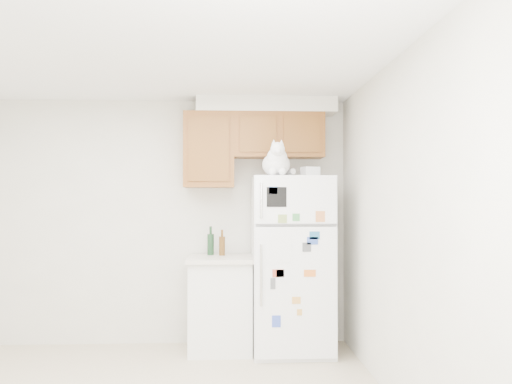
{
  "coord_description": "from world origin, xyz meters",
  "views": [
    {
      "loc": [
        0.7,
        -3.63,
        1.47
      ],
      "look_at": [
        0.96,
        1.55,
        1.55
      ],
      "focal_mm": 38.0,
      "sensor_mm": 36.0,
      "label": 1
    }
  ],
  "objects": [
    {
      "name": "base_counter",
      "position": [
        0.62,
        1.68,
        0.46
      ],
      "size": [
        0.64,
        0.64,
        0.92
      ],
      "color": "white",
      "rests_on": "ground_plane"
    },
    {
      "name": "room_shell",
      "position": [
        0.12,
        0.24,
        1.67
      ],
      "size": [
        3.84,
        4.04,
        2.52
      ],
      "color": "silver",
      "rests_on": "ground_plane"
    },
    {
      "name": "storage_box_back",
      "position": [
        1.51,
        1.73,
        1.75
      ],
      "size": [
        0.21,
        0.17,
        0.1
      ],
      "primitive_type": "cube",
      "rotation": [
        0.0,
        0.0,
        -0.25
      ],
      "color": "white",
      "rests_on": "refrigerator"
    },
    {
      "name": "cat",
      "position": [
        1.15,
        1.42,
        1.82
      ],
      "size": [
        0.32,
        0.47,
        0.33
      ],
      "color": "white",
      "rests_on": "refrigerator"
    },
    {
      "name": "bottle_green",
      "position": [
        0.51,
        1.83,
        1.06
      ],
      "size": [
        0.07,
        0.07,
        0.29
      ],
      "primitive_type": null,
      "color": "#19381E",
      "rests_on": "base_counter"
    },
    {
      "name": "bottle_amber",
      "position": [
        0.63,
        1.78,
        1.05
      ],
      "size": [
        0.06,
        0.06,
        0.26
      ],
      "primitive_type": null,
      "color": "#593814",
      "rests_on": "base_counter"
    },
    {
      "name": "storage_box_front",
      "position": [
        1.48,
        1.51,
        1.74
      ],
      "size": [
        0.18,
        0.15,
        0.09
      ],
      "primitive_type": "cube",
      "rotation": [
        0.0,
        0.0,
        0.3
      ],
      "color": "white",
      "rests_on": "refrigerator"
    },
    {
      "name": "refrigerator",
      "position": [
        1.31,
        1.61,
        0.85
      ],
      "size": [
        0.76,
        0.78,
        1.7
      ],
      "color": "white",
      "rests_on": "ground_plane"
    }
  ]
}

